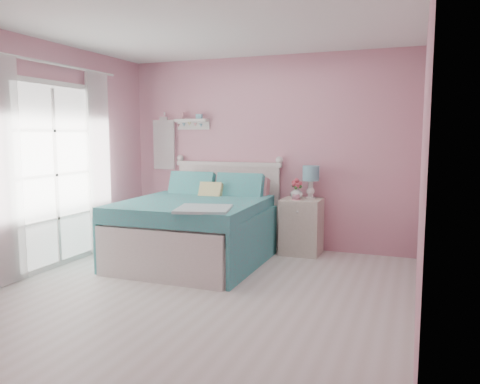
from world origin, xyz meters
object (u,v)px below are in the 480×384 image
Objects in this scene: table_lamp at (311,176)px; vase at (296,192)px; teacup at (296,197)px; nightstand at (302,226)px; bed at (199,228)px.

table_lamp is 2.57× the size of vase.
table_lamp is 0.35m from teacup.
table_lamp is (0.09, 0.08, 0.66)m from nightstand.
teacup is (-0.05, -0.11, 0.40)m from nightstand.
nightstand is 4.34× the size of vase.
nightstand is 1.69× the size of table_lamp.
table_lamp is 0.28m from vase.
table_lamp reaches higher than teacup.
bed is at bearing -149.26° from teacup.
nightstand is 0.41m from teacup.
table_lamp is at bearing 52.70° from teacup.
vase is (-0.07, -0.00, 0.44)m from nightstand.
nightstand is at bearing 31.75° from bed.
table_lamp is at bearing 32.31° from bed.
vase is at bearing 33.48° from bed.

